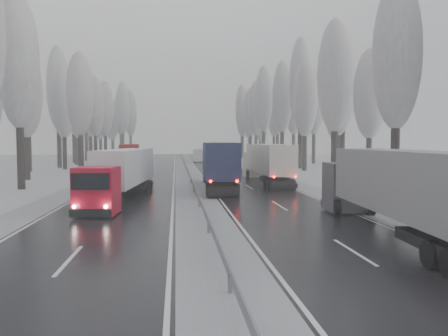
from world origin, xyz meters
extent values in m
plane|color=silver|center=(0.00, 0.00, 0.00)|extent=(260.00, 260.00, 0.00)
cube|color=black|center=(5.25, 30.00, 0.01)|extent=(7.50, 200.00, 0.03)
cube|color=black|center=(-5.25, 30.00, 0.01)|extent=(7.50, 200.00, 0.03)
cube|color=#A4A6AC|center=(0.00, 30.00, 0.02)|extent=(3.00, 200.00, 0.04)
cube|color=#A4A6AC|center=(10.20, 30.00, 0.02)|extent=(2.40, 200.00, 0.04)
cube|color=#A4A6AC|center=(-10.20, 30.00, 0.02)|extent=(2.40, 200.00, 0.04)
cube|color=slate|center=(0.00, 30.00, 0.60)|extent=(0.06, 200.00, 0.32)
cube|color=slate|center=(0.00, -4.00, 0.30)|extent=(0.12, 0.12, 0.60)
cube|color=slate|center=(0.00, 28.00, 0.30)|extent=(0.12, 0.12, 0.60)
cube|color=slate|center=(0.00, 60.00, 0.30)|extent=(0.12, 0.12, 0.60)
cylinder|color=black|center=(15.04, 15.67, 2.80)|extent=(0.68, 0.68, 5.60)
ellipsoid|color=gray|center=(15.04, 15.67, 10.80)|extent=(3.60, 3.60, 11.45)
cylinder|color=black|center=(14.51, 27.03, 2.81)|extent=(0.68, 0.68, 5.62)
ellipsoid|color=gray|center=(14.51, 27.03, 10.84)|extent=(3.60, 3.60, 11.48)
cylinder|color=black|center=(20.02, 31.03, 2.47)|extent=(0.64, 0.64, 4.94)
ellipsoid|color=gray|center=(20.02, 31.03, 9.53)|extent=(3.60, 3.60, 10.09)
cylinder|color=black|center=(17.90, 35.17, 2.66)|extent=(0.66, 0.66, 5.32)
ellipsoid|color=gray|center=(17.90, 35.17, 10.27)|extent=(3.60, 3.60, 10.88)
cylinder|color=black|center=(20.12, 39.17, 3.16)|extent=(0.72, 0.72, 6.31)
ellipsoid|color=gray|center=(20.12, 39.17, 12.17)|extent=(3.60, 3.60, 12.90)
cylinder|color=black|center=(17.02, 45.60, 2.69)|extent=(0.67, 0.67, 5.38)
ellipsoid|color=gray|center=(17.02, 45.60, 10.37)|extent=(3.60, 3.60, 10.98)
cylinder|color=black|center=(23.31, 49.60, 2.30)|extent=(0.62, 0.62, 4.59)
ellipsoid|color=gray|center=(23.31, 49.60, 8.86)|extent=(3.60, 3.60, 9.39)
cylinder|color=black|center=(17.90, 51.02, 3.47)|extent=(0.76, 0.76, 6.95)
ellipsoid|color=gray|center=(17.90, 51.02, 13.40)|extent=(3.60, 3.60, 14.19)
cylinder|color=black|center=(24.81, 55.02, 3.30)|extent=(0.74, 0.74, 6.59)
ellipsoid|color=gray|center=(24.81, 55.02, 12.71)|extent=(3.60, 3.60, 13.46)
cylinder|color=black|center=(17.56, 61.27, 3.18)|extent=(0.72, 0.72, 6.37)
ellipsoid|color=gray|center=(17.56, 61.27, 12.28)|extent=(3.60, 3.60, 13.01)
cylinder|color=black|center=(24.72, 65.27, 2.99)|extent=(0.70, 0.70, 5.97)
ellipsoid|color=gray|center=(24.72, 65.27, 11.52)|extent=(3.60, 3.60, 12.20)
cylinder|color=black|center=(16.34, 71.95, 3.33)|extent=(0.74, 0.74, 6.65)
ellipsoid|color=gray|center=(16.34, 71.95, 12.83)|extent=(3.60, 3.60, 13.59)
cylinder|color=black|center=(23.71, 75.95, 3.07)|extent=(0.71, 0.71, 6.14)
ellipsoid|color=gray|center=(23.71, 75.95, 11.84)|extent=(3.60, 3.60, 12.54)
cylinder|color=black|center=(16.56, 81.70, 3.03)|extent=(0.71, 0.71, 6.05)
ellipsoid|color=gray|center=(16.56, 81.70, 11.68)|extent=(3.60, 3.60, 12.37)
cylinder|color=black|center=(22.48, 85.70, 3.15)|extent=(0.72, 0.72, 6.30)
ellipsoid|color=gray|center=(22.48, 85.70, 12.15)|extent=(3.60, 3.60, 12.87)
cylinder|color=black|center=(16.63, 89.21, 2.94)|extent=(0.70, 0.70, 5.88)
ellipsoid|color=gray|center=(16.63, 89.21, 11.33)|extent=(3.60, 3.60, 12.00)
cylinder|color=black|center=(19.77, 93.21, 2.43)|extent=(0.64, 0.64, 4.86)
ellipsoid|color=gray|center=(19.77, 93.21, 9.37)|extent=(3.60, 3.60, 9.92)
cylinder|color=black|center=(15.73, 96.32, 2.99)|extent=(0.70, 0.70, 5.98)
ellipsoid|color=gray|center=(15.73, 96.32, 11.53)|extent=(3.60, 3.60, 12.21)
cylinder|color=black|center=(24.94, 100.32, 3.09)|extent=(0.71, 0.71, 6.19)
ellipsoid|color=gray|center=(24.94, 100.32, 11.93)|extent=(3.60, 3.60, 12.64)
cylinder|color=black|center=(17.04, 106.16, 3.43)|extent=(0.75, 0.75, 6.86)
ellipsoid|color=gray|center=(17.04, 106.16, 13.22)|extent=(3.60, 3.60, 14.01)
cylinder|color=black|center=(24.02, 110.16, 2.77)|extent=(0.68, 0.68, 5.55)
ellipsoid|color=gray|center=(24.02, 110.16, 10.70)|extent=(3.60, 3.60, 11.33)
cylinder|color=black|center=(18.73, 116.73, 3.05)|extent=(0.71, 0.71, 6.09)
ellipsoid|color=gray|center=(18.73, 116.73, 11.75)|extent=(3.60, 3.60, 12.45)
cylinder|color=black|center=(21.55, 120.73, 2.74)|extent=(0.67, 0.67, 5.49)
ellipsoid|color=gray|center=(21.55, 120.73, 10.58)|extent=(3.60, 3.60, 11.21)
cylinder|color=black|center=(-15.13, 24.57, 2.92)|extent=(0.69, 0.69, 5.83)
ellipsoid|color=gray|center=(-15.13, 24.57, 11.25)|extent=(3.60, 3.60, 11.92)
cylinder|color=black|center=(-17.75, 34.20, 2.52)|extent=(0.65, 0.65, 5.03)
ellipsoid|color=gray|center=(-17.75, 34.20, 9.70)|extent=(3.60, 3.60, 10.28)
cylinder|color=black|center=(-13.94, 43.73, 2.72)|extent=(0.67, 0.67, 5.44)
ellipsoid|color=gray|center=(-13.94, 43.73, 10.49)|extent=(3.60, 3.60, 11.11)
cylinder|color=black|center=(-21.85, 47.73, 2.86)|extent=(0.69, 0.69, 5.72)
ellipsoid|color=gray|center=(-21.85, 47.73, 11.04)|extent=(3.60, 3.60, 11.69)
cylinder|color=black|center=(-18.26, 52.71, 2.61)|extent=(0.66, 0.66, 5.23)
ellipsoid|color=gray|center=(-18.26, 52.71, 10.08)|extent=(3.60, 3.60, 10.68)
cylinder|color=black|center=(-20.05, 56.71, 3.30)|extent=(0.74, 0.74, 6.60)
ellipsoid|color=gray|center=(-20.05, 56.71, 12.74)|extent=(3.60, 3.60, 13.49)
cylinder|color=black|center=(-18.16, 62.35, 2.58)|extent=(0.65, 0.65, 5.16)
ellipsoid|color=gray|center=(-18.16, 62.35, 9.95)|extent=(3.60, 3.60, 10.54)
cylinder|color=black|center=(-19.54, 66.35, 2.90)|extent=(0.69, 0.69, 5.79)
ellipsoid|color=gray|center=(-19.54, 66.35, 11.18)|extent=(3.60, 3.60, 11.84)
cylinder|color=black|center=(-16.58, 69.11, 2.82)|extent=(0.68, 0.68, 5.64)
ellipsoid|color=gray|center=(-16.58, 69.11, 10.89)|extent=(3.60, 3.60, 11.53)
cylinder|color=black|center=(-21.42, 73.11, 3.28)|extent=(0.73, 0.73, 6.56)
ellipsoid|color=gray|center=(-21.42, 73.11, 12.65)|extent=(3.60, 3.60, 13.40)
cylinder|color=black|center=(-16.33, 79.19, 2.90)|extent=(0.69, 0.69, 5.79)
ellipsoid|color=gray|center=(-16.33, 79.19, 11.17)|extent=(3.60, 3.60, 11.84)
cylinder|color=black|center=(-21.09, 83.19, 3.32)|extent=(0.74, 0.74, 6.65)
ellipsoid|color=gray|center=(-21.09, 83.19, 12.82)|extent=(3.60, 3.60, 13.58)
cylinder|color=black|center=(-18.93, 88.54, 2.56)|extent=(0.65, 0.65, 5.12)
ellipsoid|color=gray|center=(-18.93, 88.54, 9.88)|extent=(3.60, 3.60, 10.46)
cylinder|color=black|center=(-21.82, 92.54, 2.92)|extent=(0.69, 0.69, 5.84)
ellipsoid|color=gray|center=(-21.82, 92.54, 11.26)|extent=(3.60, 3.60, 11.92)
cylinder|color=black|center=(-15.07, 99.33, 3.34)|extent=(0.74, 0.74, 6.67)
ellipsoid|color=gray|center=(-15.07, 99.33, 12.87)|extent=(3.60, 3.60, 13.63)
cylinder|color=black|center=(-24.20, 103.33, 3.15)|extent=(0.72, 0.72, 6.31)
ellipsoid|color=gray|center=(-24.20, 103.33, 12.16)|extent=(3.60, 3.60, 12.88)
cylinder|color=black|center=(-14.05, 108.72, 3.14)|extent=(0.72, 0.72, 6.29)
ellipsoid|color=gray|center=(-14.05, 108.72, 12.12)|extent=(3.60, 3.60, 12.84)
cylinder|color=black|center=(-19.66, 112.72, 2.43)|extent=(0.64, 0.64, 4.86)
ellipsoid|color=gray|center=(-19.66, 112.72, 9.36)|extent=(3.60, 3.60, 9.92)
cylinder|color=black|center=(-17.56, 115.31, 3.31)|extent=(0.74, 0.74, 6.63)
ellipsoid|color=gray|center=(-17.56, 115.31, 12.78)|extent=(3.60, 3.60, 13.54)
cylinder|color=black|center=(-20.33, 119.31, 2.89)|extent=(0.69, 0.69, 5.79)
ellipsoid|color=gray|center=(-20.33, 119.31, 11.16)|extent=(3.60, 3.60, 11.82)
cube|color=#46464A|center=(8.59, 8.63, 1.55)|extent=(2.49, 2.58, 2.81)
cube|color=black|center=(8.66, 9.80, 2.20)|extent=(2.16, 0.23, 0.94)
cube|color=black|center=(8.66, 9.89, 0.42)|extent=(2.35, 0.29, 0.47)
cube|color=slate|center=(8.13, 1.33, 2.53)|extent=(3.15, 12.31, 2.62)
cylinder|color=black|center=(7.56, 7.94, 0.49)|extent=(0.39, 0.99, 0.97)
cylinder|color=black|center=(9.52, 7.82, 0.49)|extent=(0.39, 0.99, 0.97)
cylinder|color=black|center=(6.91, -2.35, 0.49)|extent=(0.39, 0.99, 0.97)
sphere|color=white|center=(7.78, 9.97, 0.80)|extent=(0.21, 0.21, 0.21)
sphere|color=white|center=(9.56, 9.86, 0.80)|extent=(0.21, 0.21, 0.21)
cube|color=#202650|center=(2.59, 29.76, 1.66)|extent=(2.63, 2.73, 3.02)
cube|color=black|center=(2.65, 31.01, 2.37)|extent=(2.32, 0.20, 1.01)
cube|color=black|center=(2.65, 31.12, 0.45)|extent=(2.52, 0.26, 0.50)
cube|color=#17163D|center=(2.25, 21.91, 2.72)|extent=(3.14, 13.19, 2.82)
cube|color=black|center=(1.95, 15.32, 0.55)|extent=(2.32, 0.22, 0.45)
cube|color=black|center=(2.09, 18.29, 0.76)|extent=(2.46, 5.63, 0.45)
cube|color=black|center=(1.98, 15.88, 0.35)|extent=(2.32, 0.16, 0.60)
cylinder|color=black|center=(1.50, 29.00, 0.52)|extent=(0.40, 1.06, 1.05)
cylinder|color=black|center=(3.61, 28.91, 0.52)|extent=(0.40, 1.06, 1.05)
cylinder|color=black|center=(1.01, 17.94, 0.52)|extent=(0.40, 1.06, 1.05)
cylinder|color=black|center=(3.12, 17.84, 0.52)|extent=(0.40, 1.06, 1.05)
cylinder|color=black|center=(0.95, 16.63, 0.52)|extent=(0.40, 1.06, 1.05)
cylinder|color=black|center=(3.07, 16.53, 0.52)|extent=(0.40, 1.06, 1.05)
sphere|color=#FF0C05|center=(1.00, 15.30, 1.36)|extent=(0.20, 0.20, 0.20)
sphere|color=#FF0C05|center=(2.91, 15.21, 1.36)|extent=(0.20, 0.20, 0.20)
sphere|color=white|center=(1.70, 31.19, 0.86)|extent=(0.22, 0.22, 0.22)
sphere|color=white|center=(3.61, 31.10, 0.86)|extent=(0.22, 0.22, 0.22)
cube|color=#BAB6A5|center=(7.57, 33.66, 1.59)|extent=(2.42, 2.51, 2.89)
cube|color=black|center=(7.58, 34.86, 2.26)|extent=(2.21, 0.11, 0.96)
cube|color=black|center=(7.58, 34.96, 0.43)|extent=(2.41, 0.16, 0.48)
cube|color=silver|center=(7.53, 26.15, 2.60)|extent=(2.51, 12.52, 2.69)
cube|color=black|center=(7.50, 19.85, 0.53)|extent=(2.21, 0.13, 0.43)
cube|color=black|center=(7.52, 22.69, 0.72)|extent=(2.14, 5.30, 0.43)
cube|color=black|center=(7.51, 20.38, 0.34)|extent=(2.21, 0.07, 0.58)
cylinder|color=black|center=(6.56, 32.89, 0.50)|extent=(0.34, 1.00, 1.00)
cylinder|color=black|center=(8.58, 32.88, 0.50)|extent=(0.34, 1.00, 1.00)
cylinder|color=black|center=(6.51, 22.31, 0.50)|extent=(0.34, 1.00, 1.00)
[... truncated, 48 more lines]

